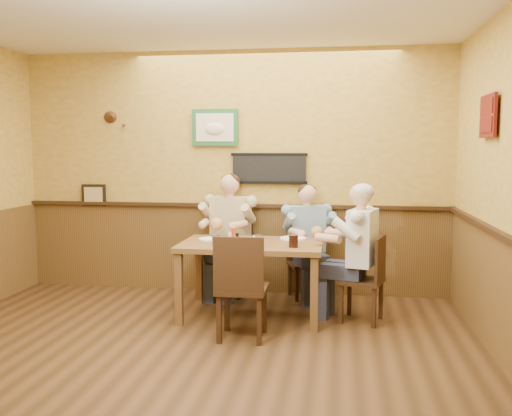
% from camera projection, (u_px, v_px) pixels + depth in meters
% --- Properties ---
extents(room, '(5.02, 5.03, 2.81)m').
position_uv_depth(room, '(192.00, 147.00, 4.28)').
color(room, '#372310').
rests_on(room, ground).
extents(dining_table, '(1.40, 0.90, 0.75)m').
position_uv_depth(dining_table, '(252.00, 252.00, 5.66)').
color(dining_table, brown).
rests_on(dining_table, ground).
extents(chair_back_left, '(0.47, 0.47, 0.88)m').
position_uv_depth(chair_back_left, '(231.00, 257.00, 6.51)').
color(chair_back_left, '#372211').
rests_on(chair_back_left, ground).
extents(chair_back_right, '(0.48, 0.48, 0.81)m').
position_uv_depth(chair_back_right, '(306.00, 262.00, 6.40)').
color(chair_back_right, '#372211').
rests_on(chair_back_right, ground).
extents(chair_right_end, '(0.48, 0.48, 0.85)m').
position_uv_depth(chair_right_end, '(362.00, 279.00, 5.52)').
color(chair_right_end, '#372211').
rests_on(chair_right_end, ground).
extents(chair_near_side, '(0.44, 0.44, 0.94)m').
position_uv_depth(chair_near_side, '(242.00, 286.00, 5.03)').
color(chair_near_side, '#372211').
rests_on(chair_near_side, ground).
extents(diner_tan_shirt, '(0.67, 0.67, 1.25)m').
position_uv_depth(diner_tan_shirt, '(231.00, 241.00, 6.49)').
color(diner_tan_shirt, beige).
rests_on(diner_tan_shirt, ground).
extents(diner_blue_polo, '(0.68, 0.68, 1.15)m').
position_uv_depth(diner_blue_polo, '(306.00, 247.00, 6.38)').
color(diner_blue_polo, '#7999B6').
rests_on(diner_blue_polo, ground).
extents(diner_white_elder, '(0.69, 0.69, 1.21)m').
position_uv_depth(diner_white_elder, '(362.00, 260.00, 5.50)').
color(diner_white_elder, silver).
rests_on(diner_white_elder, ground).
extents(water_glass_left, '(0.09, 0.09, 0.11)m').
position_uv_depth(water_glass_left, '(216.00, 240.00, 5.45)').
color(water_glass_left, white).
rests_on(water_glass_left, dining_table).
extents(water_glass_mid, '(0.09, 0.09, 0.13)m').
position_uv_depth(water_glass_mid, '(257.00, 242.00, 5.32)').
color(water_glass_mid, white).
rests_on(water_glass_mid, dining_table).
extents(cola_tumbler, '(0.10, 0.10, 0.12)m').
position_uv_depth(cola_tumbler, '(293.00, 241.00, 5.37)').
color(cola_tumbler, black).
rests_on(cola_tumbler, dining_table).
extents(hot_sauce_bottle, '(0.06, 0.06, 0.18)m').
position_uv_depth(hot_sauce_bottle, '(234.00, 235.00, 5.57)').
color(hot_sauce_bottle, red).
rests_on(hot_sauce_bottle, dining_table).
extents(salt_shaker, '(0.04, 0.04, 0.08)m').
position_uv_depth(salt_shaker, '(230.00, 237.00, 5.76)').
color(salt_shaker, white).
rests_on(salt_shaker, dining_table).
extents(pepper_shaker, '(0.04, 0.04, 0.10)m').
position_uv_depth(pepper_shaker, '(237.00, 238.00, 5.63)').
color(pepper_shaker, black).
rests_on(pepper_shaker, dining_table).
extents(plate_far_left, '(0.30, 0.30, 0.02)m').
position_uv_depth(plate_far_left, '(210.00, 239.00, 5.83)').
color(plate_far_left, white).
rests_on(plate_far_left, dining_table).
extents(plate_far_right, '(0.34, 0.34, 0.02)m').
position_uv_depth(plate_far_right, '(293.00, 238.00, 5.86)').
color(plate_far_right, white).
rests_on(plate_far_right, dining_table).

